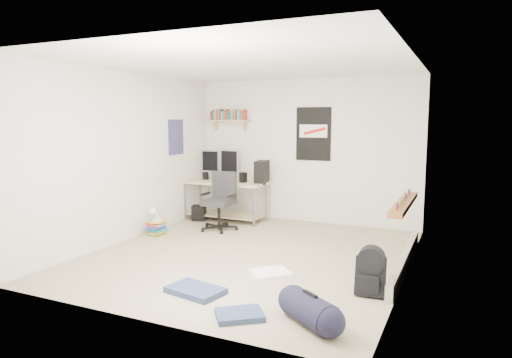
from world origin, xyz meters
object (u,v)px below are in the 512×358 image
at_px(book_stack, 157,226).
at_px(desk, 226,200).
at_px(backpack, 371,276).
at_px(office_chair, 219,200).
at_px(duffel_bag, 310,310).

bearing_deg(book_stack, desk, 72.53).
bearing_deg(desk, backpack, -15.62).
distance_m(desk, book_stack, 1.50).
xyz_separation_m(office_chair, duffel_bag, (2.45, -2.73, -0.35)).
height_order(office_chair, book_stack, office_chair).
relative_size(backpack, book_stack, 0.81).
relative_size(office_chair, backpack, 2.40).
distance_m(office_chair, duffel_bag, 3.68).
relative_size(office_chair, book_stack, 1.95).
bearing_deg(backpack, office_chair, 143.11).
bearing_deg(duffel_bag, backpack, 105.39).
height_order(desk, duffel_bag, desk).
distance_m(office_chair, backpack, 3.33).
bearing_deg(book_stack, backpack, -17.03).
height_order(office_chair, backpack, office_chair).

